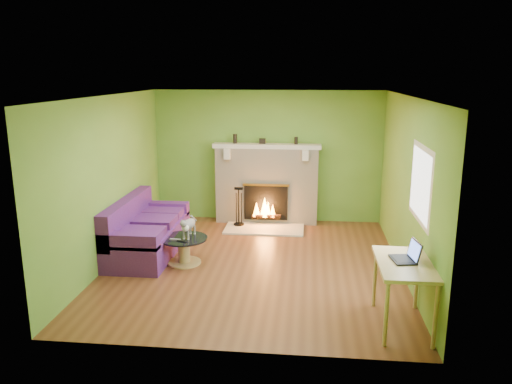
% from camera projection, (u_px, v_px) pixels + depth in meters
% --- Properties ---
extents(floor, '(5.00, 5.00, 0.00)m').
position_uv_depth(floor, '(254.00, 265.00, 7.81)').
color(floor, brown).
rests_on(floor, ground).
extents(ceiling, '(5.00, 5.00, 0.00)m').
position_uv_depth(ceiling, '(254.00, 96.00, 7.20)').
color(ceiling, white).
rests_on(ceiling, wall_back).
extents(wall_back, '(5.00, 0.00, 5.00)m').
position_uv_depth(wall_back, '(268.00, 156.00, 9.92)').
color(wall_back, '#59872C').
rests_on(wall_back, floor).
extents(wall_front, '(5.00, 0.00, 5.00)m').
position_uv_depth(wall_front, '(227.00, 237.00, 5.09)').
color(wall_front, '#59872C').
rests_on(wall_front, floor).
extents(wall_left, '(0.00, 5.00, 5.00)m').
position_uv_depth(wall_left, '(110.00, 180.00, 7.73)').
color(wall_left, '#59872C').
rests_on(wall_left, floor).
extents(wall_right, '(0.00, 5.00, 5.00)m').
position_uv_depth(wall_right, '(407.00, 187.00, 7.27)').
color(wall_right, '#59872C').
rests_on(wall_right, floor).
extents(window_frame, '(0.00, 1.20, 1.20)m').
position_uv_depth(window_frame, '(421.00, 184.00, 6.35)').
color(window_frame, silver).
rests_on(window_frame, wall_right).
extents(window_pane, '(0.00, 1.06, 1.06)m').
position_uv_depth(window_pane, '(420.00, 184.00, 6.35)').
color(window_pane, white).
rests_on(window_pane, wall_right).
extents(fireplace, '(2.10, 0.46, 1.58)m').
position_uv_depth(fireplace, '(267.00, 184.00, 9.87)').
color(fireplace, beige).
rests_on(fireplace, floor).
extents(hearth, '(1.50, 0.75, 0.03)m').
position_uv_depth(hearth, '(264.00, 229.00, 9.55)').
color(hearth, beige).
rests_on(hearth, floor).
extents(mantel, '(2.10, 0.28, 0.08)m').
position_uv_depth(mantel, '(267.00, 146.00, 9.67)').
color(mantel, beige).
rests_on(mantel, fireplace).
extents(sofa, '(0.92, 2.03, 0.91)m').
position_uv_depth(sofa, '(145.00, 232.00, 8.25)').
color(sofa, '#4D1960').
rests_on(sofa, floor).
extents(coffee_table, '(0.75, 0.75, 0.42)m').
position_uv_depth(coffee_table, '(184.00, 249.00, 7.82)').
color(coffee_table, tan).
rests_on(coffee_table, floor).
extents(desk, '(0.63, 1.08, 0.80)m').
position_uv_depth(desk, '(405.00, 270.00, 5.78)').
color(desk, tan).
rests_on(desk, floor).
extents(cat, '(0.28, 0.57, 0.34)m').
position_uv_depth(cat, '(189.00, 226.00, 7.77)').
color(cat, slate).
rests_on(cat, coffee_table).
extents(remote_silver, '(0.17, 0.06, 0.02)m').
position_uv_depth(remote_silver, '(175.00, 239.00, 7.67)').
color(remote_silver, gray).
rests_on(remote_silver, coffee_table).
extents(remote_black, '(0.16, 0.09, 0.02)m').
position_uv_depth(remote_black, '(182.00, 241.00, 7.60)').
color(remote_black, black).
rests_on(remote_black, coffee_table).
extents(laptop, '(0.34, 0.37, 0.25)m').
position_uv_depth(laptop, '(403.00, 251.00, 5.78)').
color(laptop, black).
rests_on(laptop, desk).
extents(fire_tools, '(0.20, 0.20, 0.76)m').
position_uv_depth(fire_tools, '(239.00, 206.00, 9.65)').
color(fire_tools, black).
rests_on(fire_tools, hearth).
extents(mantel_vase_left, '(0.08, 0.08, 0.18)m').
position_uv_depth(mantel_vase_left, '(235.00, 139.00, 9.73)').
color(mantel_vase_left, black).
rests_on(mantel_vase_left, mantel).
extents(mantel_vase_right, '(0.07, 0.07, 0.14)m').
position_uv_depth(mantel_vase_right, '(296.00, 141.00, 9.61)').
color(mantel_vase_right, black).
rests_on(mantel_vase_right, mantel).
extents(mantel_box, '(0.12, 0.08, 0.10)m').
position_uv_depth(mantel_box, '(262.00, 141.00, 9.68)').
color(mantel_box, black).
rests_on(mantel_box, mantel).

